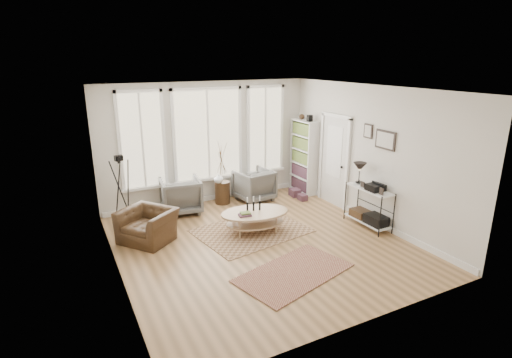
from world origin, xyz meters
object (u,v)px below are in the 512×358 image
armchair_left (181,195)px  accent_chair (148,225)px  coffee_table (255,216)px  low_shelf (368,203)px  side_table (222,174)px  armchair_right (254,185)px  bookcase (304,157)px

armchair_left → accent_chair: bearing=56.5°
coffee_table → low_shelf: bearing=-20.0°
low_shelf → side_table: bearing=129.1°
side_table → armchair_right: bearing=-10.5°
coffee_table → armchair_left: (-1.00, 1.75, 0.06)m
armchair_left → accent_chair: armchair_left is taller
coffee_table → bookcase: bearing=36.4°
low_shelf → coffee_table: size_ratio=0.87×
accent_chair → side_table: bearing=83.3°
low_shelf → coffee_table: 2.40m
armchair_right → armchair_left: bearing=-9.5°
armchair_left → accent_chair: size_ratio=0.92×
bookcase → armchair_left: size_ratio=2.32×
bookcase → low_shelf: (-0.06, -2.52, -0.44)m
side_table → bookcase: bearing=-4.1°
side_table → coffee_table: bearing=-92.2°
bookcase → side_table: size_ratio=1.34×
bookcase → coffee_table: size_ratio=1.37×
armchair_left → coffee_table: bearing=127.7°
coffee_table → armchair_right: bearing=63.4°
armchair_left → side_table: bearing=-165.9°
coffee_table → armchair_left: 2.01m
bookcase → accent_chair: size_ratio=2.12×
bookcase → side_table: bookcase is taller
low_shelf → coffee_table: (-2.25, 0.82, -0.17)m
bookcase → armchair_left: bearing=179.2°
bookcase → low_shelf: bookcase is taller
bookcase → armchair_right: bearing=179.4°
side_table → accent_chair: side_table is taller
coffee_table → accent_chair: bearing=163.7°
armchair_left → armchair_right: size_ratio=1.04×
low_shelf → armchair_left: 4.14m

